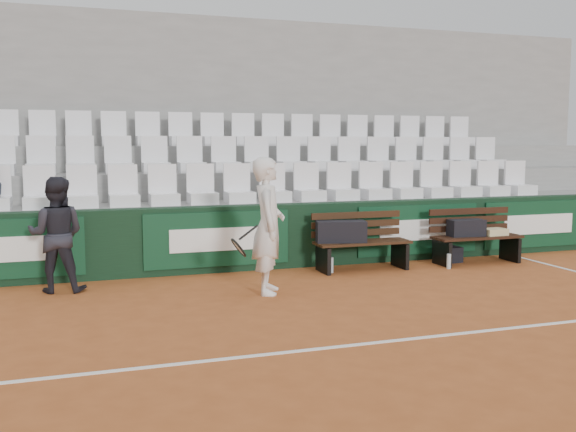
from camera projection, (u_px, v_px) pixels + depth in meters
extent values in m
plane|color=#AD5627|center=(325.00, 349.00, 6.10)|extent=(80.00, 80.00, 0.00)
cube|color=white|center=(325.00, 348.00, 6.10)|extent=(18.00, 0.06, 0.01)
cube|color=black|center=(228.00, 238.00, 9.82)|extent=(18.00, 0.30, 1.00)
cube|color=#0C381E|center=(218.00, 239.00, 9.59)|extent=(2.20, 0.04, 0.82)
cube|color=#0C381E|center=(418.00, 230.00, 10.66)|extent=(2.20, 0.04, 0.82)
cube|color=#0C381E|center=(537.00, 224.00, 11.42)|extent=(2.20, 0.04, 0.82)
cube|color=gray|center=(219.00, 233.00, 10.40)|extent=(18.00, 0.95, 1.00)
cube|color=gray|center=(208.00, 213.00, 11.27)|extent=(18.00, 0.95, 1.45)
cube|color=gray|center=(198.00, 196.00, 12.14)|extent=(18.00, 0.95, 1.90)
cube|color=gray|center=(191.00, 131.00, 12.59)|extent=(18.00, 0.30, 4.40)
cube|color=white|center=(221.00, 184.00, 10.15)|extent=(11.90, 0.44, 0.63)
cube|color=silver|center=(209.00, 154.00, 10.99)|extent=(11.90, 0.44, 0.63)
cube|color=silver|center=(198.00, 129.00, 11.84)|extent=(11.90, 0.44, 0.63)
cube|color=#371F10|center=(362.00, 256.00, 9.89)|extent=(1.50, 0.56, 0.45)
cube|color=black|center=(477.00, 249.00, 10.46)|extent=(1.50, 0.56, 0.45)
cube|color=black|center=(341.00, 231.00, 9.76)|extent=(0.81, 0.48, 0.32)
cube|color=black|center=(466.00, 228.00, 10.39)|extent=(0.60, 0.31, 0.27)
cube|color=#CDC085|center=(494.00, 232.00, 10.51)|extent=(0.40, 0.30, 0.11)
cube|color=black|center=(448.00, 255.00, 10.53)|extent=(0.44, 0.30, 0.25)
cylinder|color=silver|center=(331.00, 265.00, 9.68)|extent=(0.07, 0.07, 0.24)
cylinder|color=silver|center=(449.00, 261.00, 9.99)|extent=(0.07, 0.07, 0.24)
imported|color=white|center=(268.00, 226.00, 8.29)|extent=(0.60, 0.74, 1.77)
torus|color=black|center=(238.00, 248.00, 8.20)|extent=(0.19, 0.30, 0.26)
cylinder|color=black|center=(248.00, 233.00, 8.22)|extent=(0.26, 0.03, 0.20)
imported|color=#212129|center=(56.00, 235.00, 8.38)|extent=(0.84, 0.72, 1.52)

